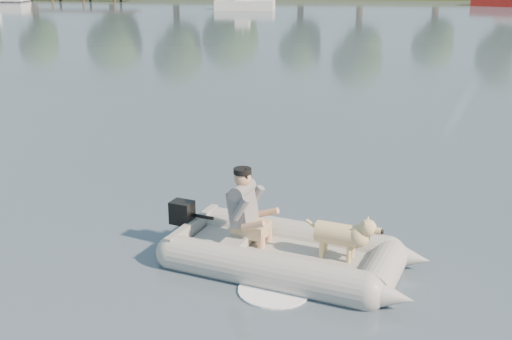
# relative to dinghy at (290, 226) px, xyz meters

# --- Properties ---
(water) EXTENTS (160.00, 160.00, 0.00)m
(water) POSITION_rel_dinghy_xyz_m (-0.86, 0.01, -0.58)
(water) COLOR slate
(water) RESTS_ON ground
(dinghy) EXTENTS (5.59, 4.82, 1.37)m
(dinghy) POSITION_rel_dinghy_xyz_m (0.00, 0.00, 0.00)
(dinghy) COLOR #9D9D98
(dinghy) RESTS_ON water
(man) EXTENTS (0.86, 0.79, 1.06)m
(man) POSITION_rel_dinghy_xyz_m (-0.65, 0.25, 0.18)
(man) COLOR slate
(man) RESTS_ON dinghy
(dog) EXTENTS (0.98, 0.58, 0.61)m
(dog) POSITION_rel_dinghy_xyz_m (0.63, -0.13, -0.07)
(dog) COLOR tan
(dog) RESTS_ON dinghy
(outboard_motor) EXTENTS (0.47, 0.39, 0.78)m
(outboard_motor) POSITION_rel_dinghy_xyz_m (-1.57, 0.47, -0.28)
(outboard_motor) COLOR black
(outboard_motor) RESTS_ON dinghy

